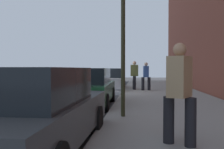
{
  "coord_description": "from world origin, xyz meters",
  "views": [
    {
      "loc": [
        -15.65,
        -1.91,
        1.49
      ],
      "look_at": [
        0.56,
        -0.29,
        1.12
      ],
      "focal_mm": 40.93,
      "sensor_mm": 36.0,
      "label": 1
    }
  ],
  "objects_px": {
    "parked_car_charcoal": "(34,111)",
    "pedestrian_olive_coat": "(134,74)",
    "parked_car_silver": "(111,80)",
    "pedestrian_tan_coat": "(180,91)",
    "rolling_suitcase": "(134,84)",
    "traffic_light_pole": "(123,13)",
    "pedestrian_blue_coat": "(146,75)",
    "parked_car_green": "(88,87)"
  },
  "relations": [
    {
      "from": "traffic_light_pole",
      "to": "rolling_suitcase",
      "type": "relative_size",
      "value": 4.44
    },
    {
      "from": "parked_car_silver",
      "to": "traffic_light_pole",
      "type": "relative_size",
      "value": 1.09
    },
    {
      "from": "parked_car_green",
      "to": "pedestrian_tan_coat",
      "type": "bearing_deg",
      "value": -153.69
    },
    {
      "from": "parked_car_green",
      "to": "pedestrian_olive_coat",
      "type": "distance_m",
      "value": 6.85
    },
    {
      "from": "parked_car_silver",
      "to": "pedestrian_olive_coat",
      "type": "relative_size",
      "value": 2.55
    },
    {
      "from": "pedestrian_blue_coat",
      "to": "pedestrian_olive_coat",
      "type": "xyz_separation_m",
      "value": [
        0.63,
        0.73,
        0.05
      ]
    },
    {
      "from": "parked_car_green",
      "to": "pedestrian_tan_coat",
      "type": "xyz_separation_m",
      "value": [
        -5.45,
        -2.7,
        0.35
      ]
    },
    {
      "from": "parked_car_silver",
      "to": "rolling_suitcase",
      "type": "xyz_separation_m",
      "value": [
        -0.01,
        -1.59,
        -0.3
      ]
    },
    {
      "from": "pedestrian_tan_coat",
      "to": "parked_car_charcoal",
      "type": "bearing_deg",
      "value": 96.8
    },
    {
      "from": "traffic_light_pole",
      "to": "parked_car_green",
      "type": "bearing_deg",
      "value": 28.69
    },
    {
      "from": "parked_car_charcoal",
      "to": "pedestrian_blue_coat",
      "type": "bearing_deg",
      "value": -11.19
    },
    {
      "from": "parked_car_charcoal",
      "to": "pedestrian_tan_coat",
      "type": "xyz_separation_m",
      "value": [
        0.3,
        -2.53,
        0.35
      ]
    },
    {
      "from": "pedestrian_blue_coat",
      "to": "traffic_light_pole",
      "type": "xyz_separation_m",
      "value": [
        -8.82,
        0.94,
        1.97
      ]
    },
    {
      "from": "pedestrian_olive_coat",
      "to": "traffic_light_pole",
      "type": "xyz_separation_m",
      "value": [
        -9.46,
        0.21,
        1.92
      ]
    },
    {
      "from": "pedestrian_blue_coat",
      "to": "traffic_light_pole",
      "type": "height_order",
      "value": "traffic_light_pole"
    },
    {
      "from": "parked_car_green",
      "to": "parked_car_silver",
      "type": "xyz_separation_m",
      "value": [
        6.98,
        -0.16,
        -0.0
      ]
    },
    {
      "from": "parked_car_charcoal",
      "to": "parked_car_silver",
      "type": "relative_size",
      "value": 1.0
    },
    {
      "from": "parked_car_green",
      "to": "pedestrian_blue_coat",
      "type": "relative_size",
      "value": 2.7
    },
    {
      "from": "parked_car_charcoal",
      "to": "pedestrian_tan_coat",
      "type": "bearing_deg",
      "value": -83.2
    },
    {
      "from": "parked_car_silver",
      "to": "rolling_suitcase",
      "type": "relative_size",
      "value": 4.86
    },
    {
      "from": "parked_car_charcoal",
      "to": "parked_car_silver",
      "type": "height_order",
      "value": "same"
    },
    {
      "from": "rolling_suitcase",
      "to": "traffic_light_pole",
      "type": "bearing_deg",
      "value": 178.83
    },
    {
      "from": "pedestrian_tan_coat",
      "to": "parked_car_silver",
      "type": "bearing_deg",
      "value": 11.51
    },
    {
      "from": "parked_car_charcoal",
      "to": "traffic_light_pole",
      "type": "bearing_deg",
      "value": -25.44
    },
    {
      "from": "pedestrian_blue_coat",
      "to": "pedestrian_tan_coat",
      "type": "relative_size",
      "value": 0.97
    },
    {
      "from": "parked_car_silver",
      "to": "pedestrian_tan_coat",
      "type": "bearing_deg",
      "value": -168.49
    },
    {
      "from": "parked_car_silver",
      "to": "pedestrian_tan_coat",
      "type": "relative_size",
      "value": 2.61
    },
    {
      "from": "parked_car_green",
      "to": "parked_car_charcoal",
      "type": "bearing_deg",
      "value": -178.3
    },
    {
      "from": "parked_car_charcoal",
      "to": "pedestrian_olive_coat",
      "type": "xyz_separation_m",
      "value": [
        12.37,
        -1.6,
        0.37
      ]
    },
    {
      "from": "parked_car_green",
      "to": "traffic_light_pole",
      "type": "height_order",
      "value": "traffic_light_pole"
    },
    {
      "from": "pedestrian_tan_coat",
      "to": "rolling_suitcase",
      "type": "distance_m",
      "value": 12.48
    },
    {
      "from": "traffic_light_pole",
      "to": "pedestrian_tan_coat",
      "type": "bearing_deg",
      "value": -156.4
    },
    {
      "from": "parked_car_charcoal",
      "to": "rolling_suitcase",
      "type": "xyz_separation_m",
      "value": [
        12.72,
        -1.59,
        -0.3
      ]
    },
    {
      "from": "parked_car_charcoal",
      "to": "parked_car_silver",
      "type": "distance_m",
      "value": 12.73
    },
    {
      "from": "pedestrian_olive_coat",
      "to": "rolling_suitcase",
      "type": "xyz_separation_m",
      "value": [
        0.36,
        0.01,
        -0.67
      ]
    },
    {
      "from": "parked_car_green",
      "to": "rolling_suitcase",
      "type": "height_order",
      "value": "parked_car_green"
    },
    {
      "from": "parked_car_silver",
      "to": "traffic_light_pole",
      "type": "xyz_separation_m",
      "value": [
        -9.82,
        -1.39,
        2.29
      ]
    },
    {
      "from": "parked_car_charcoal",
      "to": "rolling_suitcase",
      "type": "bearing_deg",
      "value": -7.1
    },
    {
      "from": "parked_car_charcoal",
      "to": "pedestrian_olive_coat",
      "type": "relative_size",
      "value": 2.54
    },
    {
      "from": "parked_car_charcoal",
      "to": "pedestrian_olive_coat",
      "type": "height_order",
      "value": "pedestrian_olive_coat"
    },
    {
      "from": "pedestrian_olive_coat",
      "to": "traffic_light_pole",
      "type": "distance_m",
      "value": 9.65
    },
    {
      "from": "pedestrian_olive_coat",
      "to": "rolling_suitcase",
      "type": "bearing_deg",
      "value": 1.79
    }
  ]
}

